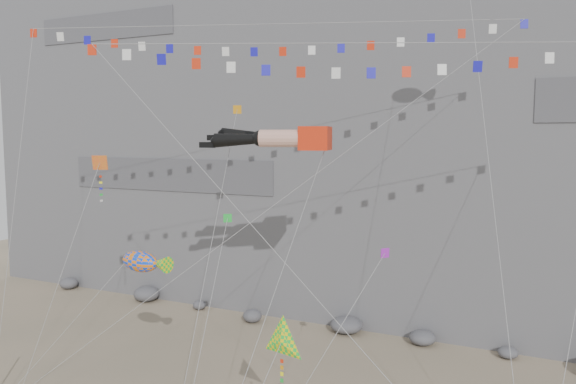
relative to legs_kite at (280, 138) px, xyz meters
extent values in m
cube|color=slate|center=(0.44, 26.11, 9.54)|extent=(80.00, 28.00, 50.00)
cube|color=red|center=(2.08, 0.53, 0.01)|extent=(2.21, 2.68, 1.38)
cylinder|color=#DEA08A|center=(0.29, -0.63, 0.01)|extent=(2.51, 1.55, 1.02)
sphere|color=black|center=(-0.84, -0.91, 0.01)|extent=(0.93, 0.93, 0.93)
cone|color=black|center=(-2.18, -1.25, -0.07)|extent=(2.91, 1.50, 0.95)
cube|color=black|center=(-3.98, -1.70, -0.38)|extent=(0.97, 0.61, 0.34)
cylinder|color=#DEA08A|center=(-0.05, 0.71, 0.01)|extent=(2.51, 1.55, 1.02)
sphere|color=black|center=(-1.18, 0.43, 0.01)|extent=(0.93, 0.93, 0.93)
cone|color=black|center=(-2.51, 0.09, 0.14)|extent=(2.93, 1.50, 1.02)
cube|color=black|center=(-4.32, -0.36, 0.04)|extent=(0.97, 0.61, 0.34)
cylinder|color=gray|center=(2.47, -6.77, -7.70)|extent=(0.03, 0.03, 21.25)
cylinder|color=gray|center=(-7.29, -4.28, -4.19)|extent=(0.03, 0.03, 27.77)
cylinder|color=gray|center=(10.14, -5.41, -5.32)|extent=(0.03, 0.03, 22.76)
cylinder|color=gray|center=(-11.98, -5.89, -8.48)|extent=(0.03, 0.03, 15.24)
cylinder|color=gray|center=(-10.46, -6.58, -11.33)|extent=(0.03, 0.03, 11.51)
cylinder|color=gray|center=(12.84, -2.53, -3.28)|extent=(0.03, 0.03, 27.82)
cylinder|color=gray|center=(-1.87, -5.05, -6.77)|extent=(0.03, 0.03, 22.87)
cylinder|color=gray|center=(5.14, -6.66, -10.64)|extent=(0.03, 0.03, 13.73)
cylinder|color=gray|center=(-0.18, -8.19, -9.93)|extent=(0.03, 0.03, 15.04)
camera|label=1|loc=(14.76, -30.00, 0.17)|focal=35.00mm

